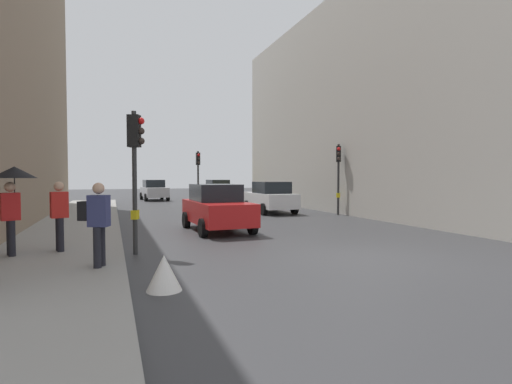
# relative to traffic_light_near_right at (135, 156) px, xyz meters

# --- Properties ---
(ground_plane) EXTENTS (120.00, 120.00, 0.00)m
(ground_plane) POSITION_rel_traffic_light_near_right_xyz_m (5.39, -2.41, -2.60)
(ground_plane) COLOR #38383A
(sidewalk_kerb) EXTENTS (3.20, 40.00, 0.16)m
(sidewalk_kerb) POSITION_rel_traffic_light_near_right_xyz_m (-1.92, 3.59, -2.52)
(sidewalk_kerb) COLOR gray
(sidewalk_kerb) RESTS_ON ground
(building_facade_right) EXTENTS (12.00, 26.73, 12.22)m
(building_facade_right) POSITION_rel_traffic_light_near_right_xyz_m (17.10, 8.99, 3.51)
(building_facade_right) COLOR #B2ADA3
(building_facade_right) RESTS_ON ground
(traffic_light_near_right) EXTENTS (0.45, 0.34, 3.77)m
(traffic_light_near_right) POSITION_rel_traffic_light_near_right_xyz_m (0.00, 0.00, 0.00)
(traffic_light_near_right) COLOR #2D2D2D
(traffic_light_near_right) RESTS_ON ground
(traffic_light_far_median) EXTENTS (0.25, 0.43, 3.77)m
(traffic_light_far_median) POSITION_rel_traffic_light_near_right_xyz_m (4.96, 15.99, 0.01)
(traffic_light_far_median) COLOR #2D2D2D
(traffic_light_far_median) RESTS_ON ground
(traffic_light_mid_street) EXTENTS (0.36, 0.45, 3.77)m
(traffic_light_mid_street) POSITION_rel_traffic_light_near_right_xyz_m (10.79, 7.61, 0.01)
(traffic_light_mid_street) COLOR #2D2D2D
(traffic_light_mid_street) RESTS_ON ground
(car_white_compact) EXTENTS (2.05, 4.22, 1.76)m
(car_white_compact) POSITION_rel_traffic_light_near_right_xyz_m (7.84, 10.02, -1.72)
(car_white_compact) COLOR silver
(car_white_compact) RESTS_ON ground
(car_red_sedan) EXTENTS (2.14, 4.26, 1.76)m
(car_red_sedan) POSITION_rel_traffic_light_near_right_xyz_m (3.14, 3.75, -1.72)
(car_red_sedan) COLOR red
(car_red_sedan) RESTS_ON ground
(car_silver_hatchback) EXTENTS (2.25, 4.32, 1.76)m
(car_silver_hatchback) POSITION_rel_traffic_light_near_right_xyz_m (2.85, 24.51, -1.72)
(car_silver_hatchback) COLOR #BCBCC1
(car_silver_hatchback) RESTS_ON ground
(car_yellow_taxi) EXTENTS (2.21, 4.30, 1.76)m
(car_yellow_taxi) POSITION_rel_traffic_light_near_right_xyz_m (8.21, 23.58, -1.72)
(car_yellow_taxi) COLOR yellow
(car_yellow_taxi) RESTS_ON ground
(pedestrian_with_umbrella) EXTENTS (1.00, 1.00, 2.14)m
(pedestrian_with_umbrella) POSITION_rel_traffic_light_near_right_xyz_m (-2.81, 0.03, -0.76)
(pedestrian_with_umbrella) COLOR black
(pedestrian_with_umbrella) RESTS_ON sidewalk_kerb
(pedestrian_with_grey_backpack) EXTENTS (0.66, 0.48, 1.77)m
(pedestrian_with_grey_backpack) POSITION_rel_traffic_light_near_right_xyz_m (-0.89, -1.98, -1.43)
(pedestrian_with_grey_backpack) COLOR black
(pedestrian_with_grey_backpack) RESTS_ON sidewalk_kerb
(pedestrian_in_red_jacket) EXTENTS (0.46, 0.36, 1.77)m
(pedestrian_in_red_jacket) POSITION_rel_traffic_light_near_right_xyz_m (-1.85, 0.25, -1.47)
(pedestrian_in_red_jacket) COLOR black
(pedestrian_in_red_jacket) RESTS_ON sidewalk_kerb
(warning_sign_triangle) EXTENTS (0.64, 0.64, 0.65)m
(warning_sign_triangle) POSITION_rel_traffic_light_near_right_xyz_m (0.28, -3.68, -2.27)
(warning_sign_triangle) COLOR silver
(warning_sign_triangle) RESTS_ON ground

